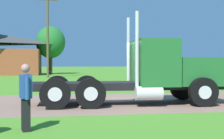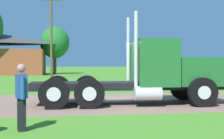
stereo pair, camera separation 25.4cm
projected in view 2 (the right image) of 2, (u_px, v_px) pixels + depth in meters
name	position (u px, v px, depth m)	size (l,w,h in m)	color
ground_plane	(118.00, 102.00, 13.81)	(200.00, 200.00, 0.00)	#4E8D28
dirt_track	(118.00, 102.00, 13.81)	(120.00, 6.76, 0.01)	#8D6C5A
truck_foreground_white	(154.00, 73.00, 13.14)	(7.69, 2.85, 3.56)	black
visitor_standing_near	(21.00, 95.00, 8.01)	(0.35, 0.62, 1.64)	#264C8C
utility_pole_far	(51.00, 34.00, 34.92)	(2.20, 0.27, 8.86)	brown
tree_right	(55.00, 42.00, 44.71)	(3.95, 3.95, 6.51)	#513823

